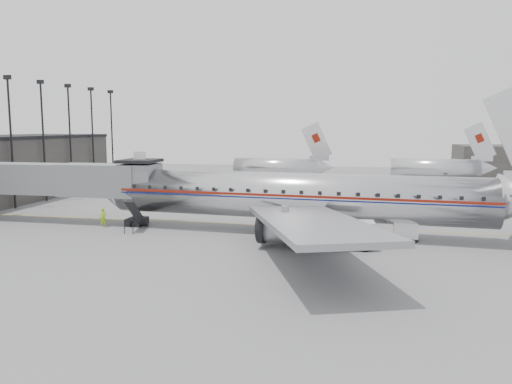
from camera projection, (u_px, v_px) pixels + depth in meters
The scene contains 11 objects.
ground at pixel (219, 237), 42.99m from camera, with size 160.00×160.00×0.00m, color slate.
apron_line at pixel (266, 225), 48.22m from camera, with size 0.15×60.00×0.01m, color gold.
jet_bridge at pixel (67, 180), 49.33m from camera, with size 21.00×6.20×7.10m.
floodlight_masts at pixel (28, 136), 60.01m from camera, with size 0.90×42.25×15.25m.
distant_aircraft_near at pixel (277, 167), 83.78m from camera, with size 16.39×3.20×10.26m.
distant_aircraft_mid at pixel (436, 168), 82.48m from camera, with size 16.39×3.20×10.26m.
airliner at pixel (302, 196), 44.04m from camera, with size 42.19×38.98×13.34m.
service_van at pixel (345, 234), 38.76m from camera, with size 4.80×2.17×2.20m.
baggage_cart_navy at pixel (333, 226), 42.89m from camera, with size 2.42×1.88×1.85m.
baggage_cart_white at pixel (406, 230), 41.70m from camera, with size 2.13×1.66×1.62m.
ramp_worker at pixel (103, 218), 47.29m from camera, with size 0.66×0.43×1.80m, color #93C817.
Camera 1 is at (11.58, -40.61, 9.47)m, focal length 35.00 mm.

